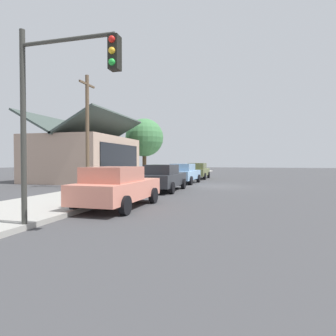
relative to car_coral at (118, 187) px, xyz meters
name	(u,v)px	position (x,y,z in m)	size (l,w,h in m)	color
ground_plane	(216,186)	(10.38, -2.76, -0.82)	(120.00, 120.00, 0.00)	#424244
sidewalk_curb	(142,184)	(10.38, 2.84, -0.74)	(60.00, 4.20, 0.16)	#A3A099
car_coral	(118,187)	(0.00, 0.00, 0.00)	(4.65, 2.13, 1.59)	#EA8C75
car_charcoal	(164,177)	(6.41, -0.01, 0.00)	(4.78, 1.96, 1.59)	#2D3035
car_skyblue	(184,173)	(12.38, 0.00, 0.00)	(4.58, 2.14, 1.59)	#8CB7E0
car_olive	(198,171)	(18.71, -0.12, 0.00)	(4.56, 2.01, 1.59)	olive
storefront_building	(85,158)	(12.97, 9.22, 1.29)	(9.83, 7.20, 5.88)	tan
shade_tree	(144,138)	(20.21, 6.16, 3.57)	(4.23, 4.23, 6.53)	brown
traffic_light_main	(58,94)	(-3.91, -0.22, 2.68)	(0.37, 2.79, 5.20)	#383833
utility_pole_wooden	(87,129)	(6.98, 5.44, 3.11)	(1.80, 0.24, 7.50)	brown
fire_hydrant_red	(174,175)	(15.01, 1.44, -0.32)	(0.22, 0.22, 0.71)	red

